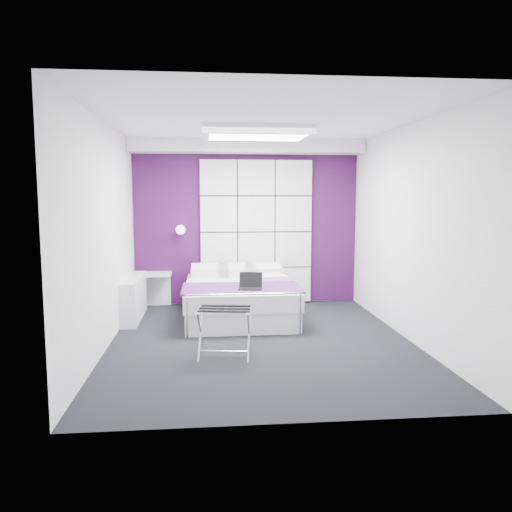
% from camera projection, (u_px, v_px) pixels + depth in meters
% --- Properties ---
extents(floor, '(4.40, 4.40, 0.00)m').
position_uv_depth(floor, '(261.00, 341.00, 6.02)').
color(floor, black).
rests_on(floor, ground).
extents(ceiling, '(4.40, 4.40, 0.00)m').
position_uv_depth(ceiling, '(261.00, 121.00, 5.71)').
color(ceiling, white).
rests_on(ceiling, wall_back).
extents(wall_back, '(3.60, 0.00, 3.60)m').
position_uv_depth(wall_back, '(247.00, 224.00, 8.04)').
color(wall_back, white).
rests_on(wall_back, floor).
extents(wall_left, '(0.00, 4.40, 4.40)m').
position_uv_depth(wall_left, '(105.00, 235.00, 5.69)').
color(wall_left, white).
rests_on(wall_left, floor).
extents(wall_right, '(0.00, 4.40, 4.40)m').
position_uv_depth(wall_right, '(409.00, 233.00, 6.04)').
color(wall_right, white).
rests_on(wall_right, floor).
extents(accent_wall, '(3.58, 0.02, 2.58)m').
position_uv_depth(accent_wall, '(247.00, 224.00, 8.03)').
color(accent_wall, '#380D3B').
rests_on(accent_wall, wall_back).
extents(soffit, '(3.58, 0.50, 0.20)m').
position_uv_depth(soffit, '(248.00, 146.00, 7.65)').
color(soffit, white).
rests_on(soffit, wall_back).
extents(headboard, '(1.80, 0.08, 2.30)m').
position_uv_depth(headboard, '(256.00, 232.00, 8.01)').
color(headboard, silver).
rests_on(headboard, wall_back).
extents(skylight, '(1.36, 0.86, 0.12)m').
position_uv_depth(skylight, '(256.00, 132.00, 6.31)').
color(skylight, white).
rests_on(skylight, ceiling).
extents(wall_lamp, '(0.15, 0.15, 0.15)m').
position_uv_depth(wall_lamp, '(181.00, 230.00, 7.81)').
color(wall_lamp, white).
rests_on(wall_lamp, wall_back).
extents(radiator, '(0.22, 1.20, 0.60)m').
position_uv_depth(radiator, '(134.00, 298.00, 7.11)').
color(radiator, white).
rests_on(radiator, floor).
extents(bed, '(1.58, 1.90, 0.67)m').
position_uv_depth(bed, '(239.00, 299.00, 7.14)').
color(bed, white).
rests_on(bed, floor).
extents(nightstand, '(0.43, 0.34, 0.05)m').
position_uv_depth(nightstand, '(157.00, 274.00, 7.82)').
color(nightstand, white).
rests_on(nightstand, wall_back).
extents(luggage_rack, '(0.55, 0.40, 0.54)m').
position_uv_depth(luggage_rack, '(225.00, 332.00, 5.42)').
color(luggage_rack, silver).
rests_on(luggage_rack, floor).
extents(laptop, '(0.30, 0.22, 0.22)m').
position_uv_depth(laptop, '(250.00, 285.00, 6.53)').
color(laptop, black).
rests_on(laptop, bed).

